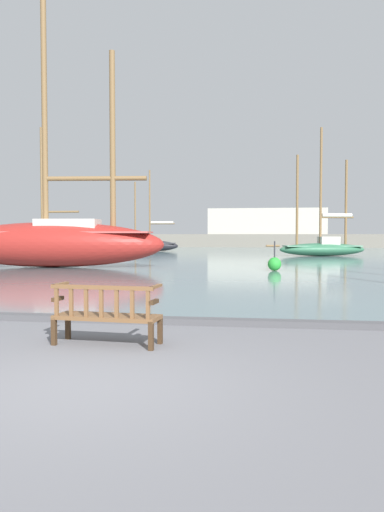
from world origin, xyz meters
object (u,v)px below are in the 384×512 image
object	(u,v)px
sailboat_centre_channel	(52,240)
channel_buoy	(275,264)
sailboat_mid_starboard	(45,245)
sailboat_far_port	(151,244)
sailboat_outer_starboard	(323,245)
park_bench	(106,314)

from	to	relation	value
sailboat_centre_channel	channel_buoy	size ratio (longest dim) A/B	10.13
sailboat_mid_starboard	sailboat_far_port	bearing A→B (deg)	43.40
sailboat_far_port	sailboat_mid_starboard	xyz separation A→B (m)	(-7.30, -6.91, 0.10)
sailboat_centre_channel	sailboat_outer_starboard	xyz separation A→B (m)	(14.48, 14.59, -0.54)
sailboat_outer_starboard	sailboat_mid_starboard	xyz separation A→B (m)	(-22.01, 1.09, -0.02)
park_bench	sailboat_centre_channel	bearing A→B (deg)	116.32
sailboat_far_port	sailboat_mid_starboard	bearing A→B (deg)	-136.60
sailboat_mid_starboard	channel_buoy	xyz separation A→B (m)	(18.16, -16.70, -0.45)
park_bench	sailboat_centre_channel	world-z (taller)	sailboat_centre_channel
park_bench	sailboat_far_port	world-z (taller)	sailboat_far_port
sailboat_mid_starboard	sailboat_outer_starboard	bearing A→B (deg)	-2.83
sailboat_mid_starboard	channel_buoy	size ratio (longest dim) A/B	7.95
park_bench	sailboat_mid_starboard	size ratio (longest dim) A/B	0.16
sailboat_centre_channel	park_bench	bearing A→B (deg)	-63.68
sailboat_outer_starboard	sailboat_mid_starboard	world-z (taller)	sailboat_mid_starboard
sailboat_far_port	sailboat_outer_starboard	world-z (taller)	sailboat_outer_starboard
park_bench	sailboat_outer_starboard	size ratio (longest dim) A/B	0.18
sailboat_centre_channel	sailboat_far_port	bearing A→B (deg)	90.59
sailboat_mid_starboard	sailboat_centre_channel	bearing A→B (deg)	-64.34
sailboat_far_port	sailboat_mid_starboard	size ratio (longest dim) A/B	0.74
sailboat_centre_channel	sailboat_outer_starboard	bearing A→B (deg)	45.23
channel_buoy	sailboat_outer_starboard	bearing A→B (deg)	76.16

